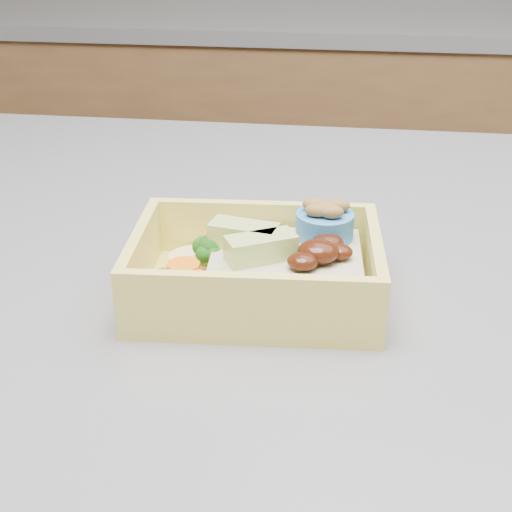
# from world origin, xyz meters

# --- Properties ---
(back_cabinets) EXTENTS (3.20, 0.62, 2.30)m
(back_cabinets) POSITION_xyz_m (0.00, 1.23, 0.89)
(back_cabinets) COLOR brown
(back_cabinets) RESTS_ON ground
(bento_box) EXTENTS (0.17, 0.13, 0.06)m
(bento_box) POSITION_xyz_m (0.16, -0.08, 0.94)
(bento_box) COLOR #E3D35D
(bento_box) RESTS_ON island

